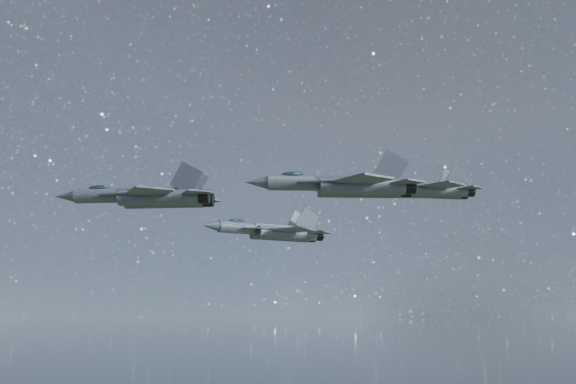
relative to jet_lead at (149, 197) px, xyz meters
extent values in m
cylinder|color=#373E45|center=(-4.30, 1.36, 0.24)|extent=(8.06, 3.98, 1.67)
cone|color=#373E45|center=(-9.20, 2.91, 0.24)|extent=(2.90, 2.20, 1.50)
ellipsoid|color=#1A292F|center=(-5.52, 1.75, 1.04)|extent=(2.77, 1.84, 0.82)
cube|color=#373E45|center=(1.01, -0.32, 0.19)|extent=(8.86, 4.18, 1.39)
cylinder|color=#373E45|center=(1.10, -1.47, -0.30)|extent=(9.08, 4.31, 1.67)
cylinder|color=#373E45|center=(1.75, 0.57, -0.30)|extent=(9.08, 4.31, 1.67)
cylinder|color=black|center=(5.80, -2.96, -0.30)|extent=(1.79, 1.89, 1.54)
cylinder|color=black|center=(6.44, -0.91, -0.30)|extent=(1.79, 1.89, 1.54)
cube|color=#373E45|center=(-2.89, -0.60, 0.11)|extent=(5.45, 3.70, 0.13)
cube|color=#373E45|center=(-2.02, 2.16, 0.11)|extent=(5.67, 1.81, 0.13)
cube|color=#373E45|center=(0.12, -3.86, -0.08)|extent=(5.09, 5.47, 0.21)
cube|color=#373E45|center=(2.32, 3.09, -0.08)|extent=(6.14, 6.08, 0.21)
cube|color=#373E45|center=(4.97, -4.16, -0.08)|extent=(2.98, 3.15, 0.16)
cube|color=#373E45|center=(6.45, 0.54, -0.08)|extent=(3.64, 3.62, 0.16)
cube|color=#373E45|center=(3.98, -2.66, 1.74)|extent=(3.51, 1.57, 3.81)
cube|color=#373E45|center=(4.79, -0.11, 1.74)|extent=(3.68, 1.00, 3.81)
cylinder|color=#373E45|center=(12.75, 13.16, -1.48)|extent=(7.82, 3.74, 1.62)
cone|color=#373E45|center=(7.98, 11.74, -1.48)|extent=(2.80, 2.10, 1.45)
ellipsoid|color=#1A292F|center=(11.56, 12.80, -0.70)|extent=(2.68, 1.75, 0.80)
cube|color=#373E45|center=(17.92, 14.69, -1.53)|extent=(8.59, 3.92, 1.35)
cylinder|color=#373E45|center=(18.61, 13.82, -1.99)|extent=(8.81, 4.03, 1.62)
cylinder|color=#373E45|center=(18.02, 15.81, -1.99)|extent=(8.81, 4.03, 1.62)
cylinder|color=black|center=(23.18, 15.18, -1.99)|extent=(1.72, 1.82, 1.49)
cylinder|color=black|center=(22.59, 17.17, -1.99)|extent=(1.72, 1.82, 1.49)
cube|color=#373E45|center=(14.94, 12.35, -1.60)|extent=(5.48, 1.66, 0.12)
cube|color=#373E45|center=(14.14, 15.03, -1.60)|extent=(5.31, 3.51, 0.12)
cube|color=#373E45|center=(19.12, 11.37, -1.79)|extent=(5.95, 5.90, 0.21)
cube|color=#373E45|center=(17.11, 18.13, -1.79)|extent=(4.98, 5.35, 0.21)
cube|color=#373E45|center=(23.17, 13.77, -1.79)|extent=(3.52, 3.51, 0.16)
cube|color=#373E45|center=(21.81, 18.34, -1.79)|extent=(2.92, 3.08, 0.16)
cube|color=#373E45|center=(21.57, 14.43, -0.02)|extent=(3.57, 0.91, 3.69)
cube|color=#373E45|center=(20.83, 16.91, -0.02)|extent=(3.42, 1.46, 3.69)
cylinder|color=#373E45|center=(13.51, -18.83, -1.55)|extent=(6.67, 2.32, 1.38)
cone|color=#373E45|center=(9.31, -18.20, -1.55)|extent=(2.28, 1.53, 1.24)
ellipsoid|color=#1A292F|center=(12.46, -18.67, -0.88)|extent=(2.22, 1.23, 0.68)
cube|color=#373E45|center=(18.06, -19.50, -1.59)|extent=(7.37, 2.37, 1.15)
cylinder|color=#373E45|center=(18.28, -20.42, -1.99)|extent=(7.55, 2.45, 1.38)
cylinder|color=#373E45|center=(18.54, -18.67, -1.99)|extent=(7.55, 2.45, 1.38)
cylinder|color=black|center=(22.30, -21.02, -1.99)|extent=(1.32, 1.43, 1.27)
cylinder|color=black|center=(22.56, -19.27, -1.99)|extent=(1.32, 1.43, 1.27)
cube|color=#373E45|center=(14.91, -20.24, -1.65)|extent=(4.66, 2.45, 0.11)
cube|color=#373E45|center=(15.26, -17.88, -1.65)|extent=(4.64, 1.18, 0.11)
cube|color=#373E45|center=(17.79, -22.50, -1.81)|extent=(4.60, 4.83, 0.18)
cube|color=#373E45|center=(18.67, -16.55, -1.81)|extent=(5.02, 5.07, 0.18)
cube|color=#373E45|center=(21.78, -22.10, -1.81)|extent=(2.70, 2.80, 0.13)
cube|color=#373E45|center=(22.38, -18.08, -1.81)|extent=(2.97, 3.00, 0.13)
cube|color=#373E45|center=(20.78, -21.02, -0.31)|extent=(3.02, 0.83, 3.15)
cube|color=#373E45|center=(21.10, -18.83, -0.31)|extent=(3.08, 0.51, 3.15)
cylinder|color=#373E45|center=(27.87, -3.07, 1.71)|extent=(6.39, 1.35, 1.35)
cone|color=#373E45|center=(23.73, -3.08, 1.71)|extent=(2.07, 1.21, 1.21)
ellipsoid|color=#1A292F|center=(26.84, -3.07, 2.36)|extent=(2.06, 0.91, 0.66)
cube|color=#373E45|center=(32.36, -3.07, 1.67)|extent=(7.08, 1.30, 1.12)
cylinder|color=#373E45|center=(32.71, -3.93, 1.28)|extent=(7.25, 1.35, 1.35)
cylinder|color=#373E45|center=(32.71, -2.20, 1.28)|extent=(7.25, 1.35, 1.35)
cylinder|color=black|center=(36.68, -3.93, 1.28)|extent=(1.12, 1.24, 1.24)
cylinder|color=black|center=(36.68, -2.20, 1.28)|extent=(1.12, 1.24, 1.24)
cube|color=#373E45|center=(29.43, -4.24, 1.61)|extent=(4.59, 1.78, 0.10)
cube|color=#373E45|center=(29.42, -1.91, 1.61)|extent=(4.59, 1.79, 0.10)
cube|color=#373E45|center=(32.54, -6.00, 1.45)|extent=(4.75, 4.89, 0.17)
cube|color=#373E45|center=(32.53, -0.13, 1.45)|extent=(4.75, 4.89, 0.17)
cube|color=#373E45|center=(36.33, -5.05, 1.45)|extent=(2.80, 2.86, 0.13)
cube|color=#373E45|center=(36.33, -1.08, 1.45)|extent=(2.80, 2.86, 0.13)
cube|color=#373E45|center=(35.21, -4.14, 2.92)|extent=(3.00, 0.38, 3.07)
cube|color=#373E45|center=(35.21, -1.99, 2.92)|extent=(3.00, 0.38, 3.07)
camera|label=1|loc=(0.30, -75.43, -13.14)|focal=42.00mm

